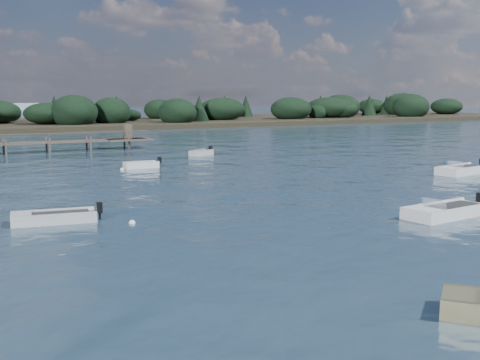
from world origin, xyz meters
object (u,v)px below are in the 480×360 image
tender_far_grey_b (201,154)px  dinghy_mid_white_a (447,213)px  dinghy_mid_grey (54,219)px  tender_far_white (141,166)px  dinghy_mid_white_b (463,172)px

tender_far_grey_b → dinghy_mid_white_a: 33.25m
dinghy_mid_grey → dinghy_mid_white_a: bearing=-24.7°
tender_far_white → dinghy_mid_grey: (-10.79, -18.08, -0.01)m
dinghy_mid_grey → tender_far_grey_b: bearing=52.1°
dinghy_mid_white_a → tender_far_grey_b: bearing=86.1°
dinghy_mid_white_a → dinghy_mid_grey: size_ratio=1.27×
tender_far_grey_b → dinghy_mid_grey: (-19.59, -25.19, -0.00)m
tender_far_white → tender_far_grey_b: (8.79, 7.11, -0.00)m
tender_far_white → dinghy_mid_grey: size_ratio=0.73×
dinghy_mid_white_a → tender_far_white: bearing=104.1°
dinghy_mid_white_a → dinghy_mid_grey: bearing=155.3°
tender_far_white → tender_far_grey_b: size_ratio=1.04×
tender_far_grey_b → dinghy_mid_white_a: size_ratio=0.56×
dinghy_mid_white_b → tender_far_white: (-20.20, 15.24, -0.02)m
dinghy_mid_white_b → tender_far_grey_b: size_ratio=1.79×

